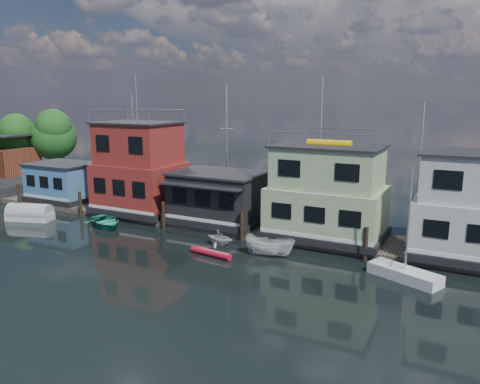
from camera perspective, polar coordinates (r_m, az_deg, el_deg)
The scene contains 15 objects.
ground at distance 28.96m, azimuth -13.63°, elevation -9.90°, with size 160.00×160.00×0.00m, color black.
dock at distance 38.27m, azimuth -1.92°, elevation -3.91°, with size 48.00×5.00×0.40m, color #595147.
houseboat_blue at distance 48.93m, azimuth -20.74°, elevation 1.19°, with size 6.40×4.90×3.66m.
houseboat_red at distance 42.13m, azimuth -12.15°, elevation 2.72°, with size 7.40×5.90×11.86m.
houseboat_dark at distance 37.96m, azimuth -2.62°, elevation -0.60°, with size 7.40×6.10×4.06m.
houseboat_green at distance 34.29m, azimuth 10.58°, elevation -0.19°, with size 8.40×5.90×7.03m.
pilings at distance 35.86m, azimuth -4.57°, elevation -3.52°, with size 42.28×0.28×2.20m.
background_masts at distance 40.73m, azimuth 8.04°, elevation 4.62°, with size 36.40×0.16×12.00m.
shore at distance 60.87m, azimuth -26.26°, elevation 4.00°, with size 12.40×15.72×8.24m.
motorboat at distance 31.21m, azimuth 3.63°, elevation -6.67°, with size 1.31×3.48×1.34m, color silver.
dinghy_white at distance 33.50m, azimuth -2.52°, elevation -5.56°, with size 1.85×2.14×1.13m, color silver.
tarp_runabout at distance 43.84m, azimuth -24.25°, elevation -2.42°, with size 4.11×2.57×1.56m.
red_kayak at distance 31.39m, azimuth -3.59°, elevation -7.42°, with size 0.46×0.46×3.14m, color red.
dinghy_teal at distance 39.61m, azimuth -16.05°, elevation -3.50°, with size 2.92×4.09×0.85m, color #238268.
day_sailer at distance 29.12m, azimuth 19.42°, elevation -9.29°, with size 4.41×2.94×6.62m.
Camera 1 is at (17.85, -20.24, 10.51)m, focal length 35.00 mm.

